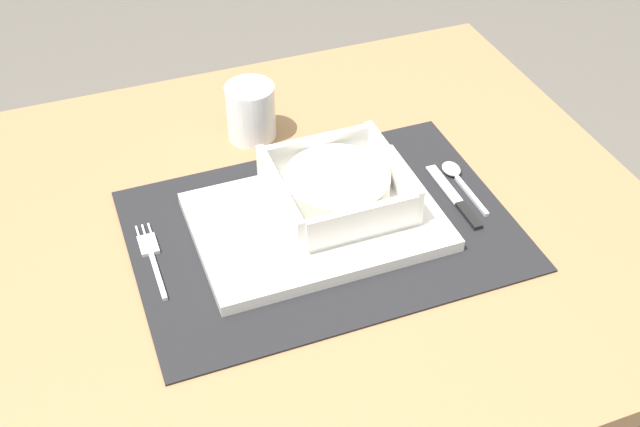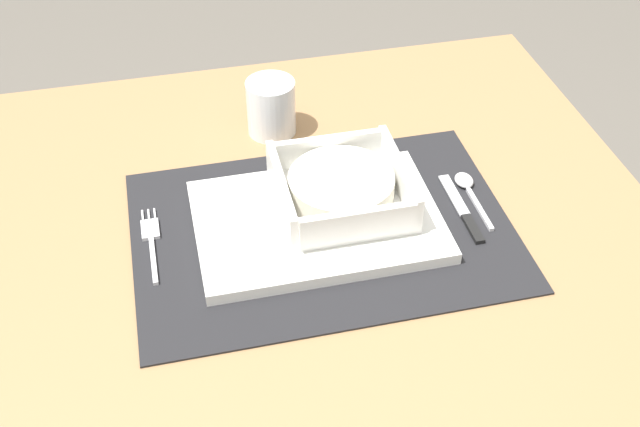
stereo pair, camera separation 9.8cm
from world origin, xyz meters
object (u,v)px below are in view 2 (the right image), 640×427
at_px(fork, 151,239).
at_px(butter_knife, 463,212).
at_px(dining_table, 317,277).
at_px(porridge_bowl, 342,191).
at_px(spoon, 467,186).
at_px(drinking_glass, 271,110).

height_order(fork, butter_knife, butter_knife).
height_order(dining_table, porridge_bowl, porridge_bowl).
relative_size(porridge_bowl, butter_knife, 1.20).
bearing_deg(dining_table, porridge_bowl, -7.94).
relative_size(fork, spoon, 1.18).
xyz_separation_m(dining_table, fork, (-0.21, -0.00, 0.12)).
distance_m(porridge_bowl, fork, 0.24).
xyz_separation_m(dining_table, drinking_glass, (-0.02, 0.20, 0.15)).
bearing_deg(butter_knife, spoon, 68.07).
height_order(dining_table, spoon, spoon).
bearing_deg(butter_knife, dining_table, 171.40).
height_order(dining_table, drinking_glass, drinking_glass).
bearing_deg(dining_table, butter_knife, -12.69).
distance_m(fork, drinking_glass, 0.28).
xyz_separation_m(porridge_bowl, drinking_glass, (-0.05, 0.20, -0.00)).
xyz_separation_m(dining_table, butter_knife, (0.18, -0.04, 0.12)).
height_order(dining_table, butter_knife, butter_knife).
xyz_separation_m(dining_table, porridge_bowl, (0.03, -0.00, 0.15)).
bearing_deg(spoon, butter_knife, -117.27).
bearing_deg(drinking_glass, butter_knife, -49.69).
xyz_separation_m(porridge_bowl, spoon, (0.18, 0.01, -0.03)).
xyz_separation_m(fork, drinking_glass, (0.19, 0.20, 0.03)).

